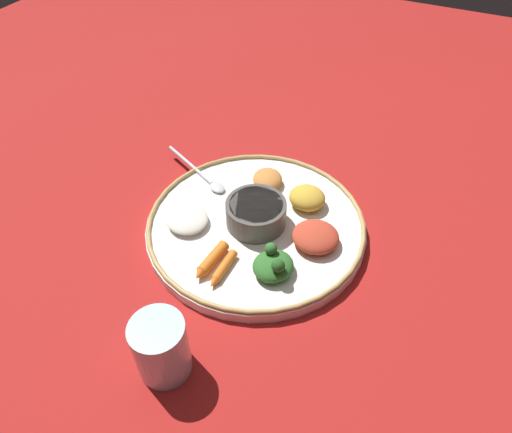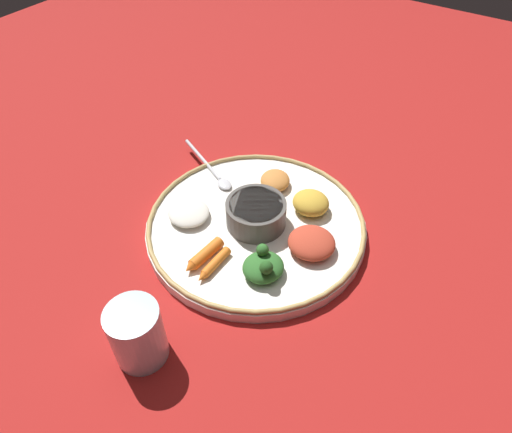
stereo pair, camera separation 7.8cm
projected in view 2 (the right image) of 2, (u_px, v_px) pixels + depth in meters
The scene contains 13 objects.
ground_plane at pixel (256, 230), 0.80m from camera, with size 2.40×2.40×0.00m, color maroon.
platter at pixel (256, 227), 0.80m from camera, with size 0.38×0.38×0.02m, color white.
platter_rim at pixel (256, 221), 0.79m from camera, with size 0.37×0.37×0.01m, color tan.
center_bowl at pixel (256, 213), 0.77m from camera, with size 0.10×0.10×0.04m.
spoon at pixel (213, 172), 0.88m from camera, with size 0.09×0.17×0.01m.
greens_pile at pixel (263, 266), 0.70m from camera, with size 0.08×0.08×0.04m.
carrot_near_spoon at pixel (204, 255), 0.72m from camera, with size 0.08×0.02×0.02m.
carrot_outer at pixel (213, 264), 0.71m from camera, with size 0.07×0.01×0.01m.
mound_rice_white at pixel (189, 213), 0.79m from camera, with size 0.07×0.07×0.02m, color silver.
mound_lentil_yellow at pixel (311, 203), 0.80m from camera, with size 0.06×0.06×0.03m, color gold.
mound_berbere_red at pixel (312, 242), 0.74m from camera, with size 0.07×0.08×0.03m, color #B73D28.
mound_squash at pixel (275, 181), 0.85m from camera, with size 0.06×0.05×0.02m, color #C67A38.
drinking_glass at pixel (139, 337), 0.61m from camera, with size 0.07×0.07×0.10m.
Camera 2 is at (-0.46, -0.31, 0.58)m, focal length 32.28 mm.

